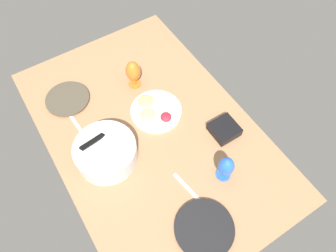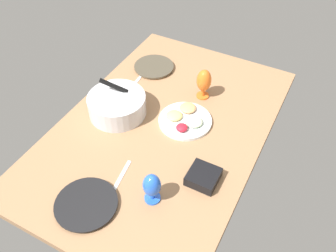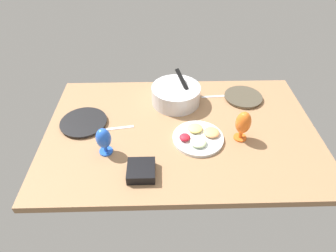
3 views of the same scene
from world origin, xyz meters
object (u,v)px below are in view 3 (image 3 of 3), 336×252
object	(u,v)px
dinner_plate_left	(84,122)
hurricane_glass_orange	(243,124)
square_bowl_black	(141,170)
fruit_platter	(198,137)
mixing_bowl	(176,94)
dinner_plate_right	(243,97)
hurricane_glass_blue	(104,139)

from	to	relation	value
dinner_plate_left	hurricane_glass_orange	xyz separation A→B (cm)	(91.94, -15.05, 9.98)
square_bowl_black	fruit_platter	bearing A→B (deg)	38.10
mixing_bowl	square_bowl_black	world-z (taller)	mixing_bowl
dinner_plate_right	hurricane_glass_blue	world-z (taller)	hurricane_glass_blue
fruit_platter	hurricane_glass_orange	bearing A→B (deg)	0.52
hurricane_glass_blue	dinner_plate_right	bearing A→B (deg)	29.04
dinner_plate_left	square_bowl_black	distance (cm)	54.18
dinner_plate_right	fruit_platter	bearing A→B (deg)	-131.54
dinner_plate_left	fruit_platter	bearing A→B (deg)	-12.65
dinner_plate_right	hurricane_glass_orange	distance (cm)	41.32
dinner_plate_right	fruit_platter	xyz separation A→B (cm)	(-34.48, -38.91, 0.61)
hurricane_glass_blue	square_bowl_black	bearing A→B (deg)	-38.55
hurricane_glass_orange	dinner_plate_right	bearing A→B (deg)	74.75
mixing_bowl	fruit_platter	distance (cm)	38.14
hurricane_glass_orange	hurricane_glass_blue	world-z (taller)	hurricane_glass_orange
dinner_plate_right	square_bowl_black	xyz separation A→B (cm)	(-65.79, -63.46, 1.81)
dinner_plate_left	hurricane_glass_orange	bearing A→B (deg)	-9.30
mixing_bowl	square_bowl_black	size ratio (longest dim) A/B	2.28
square_bowl_black	dinner_plate_left	bearing A→B (deg)	132.67
dinner_plate_right	square_bowl_black	bearing A→B (deg)	-136.03
mixing_bowl	square_bowl_black	bearing A→B (deg)	-108.34
dinner_plate_right	mixing_bowl	size ratio (longest dim) A/B	0.80
dinner_plate_left	mixing_bowl	bearing A→B (deg)	20.20
square_bowl_black	hurricane_glass_orange	bearing A→B (deg)	24.15
square_bowl_black	mixing_bowl	bearing A→B (deg)	71.66
hurricane_glass_orange	hurricane_glass_blue	size ratio (longest dim) A/B	1.14
mixing_bowl	dinner_plate_left	bearing A→B (deg)	-159.80
dinner_plate_right	hurricane_glass_orange	xyz separation A→B (cm)	(-10.55, -38.69, 9.93)
dinner_plate_left	hurricane_glass_blue	xyz separation A→B (cm)	(16.78, -23.95, 8.47)
mixing_bowl	hurricane_glass_blue	distance (cm)	60.21
mixing_bowl	square_bowl_black	distance (cm)	64.06
hurricane_glass_blue	square_bowl_black	distance (cm)	26.31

